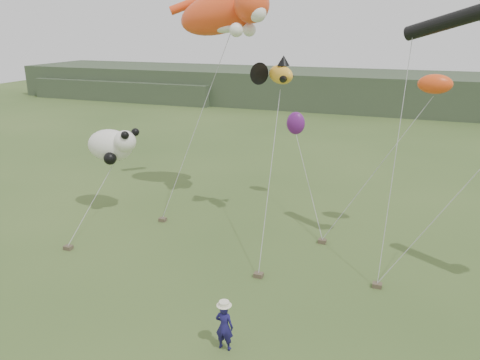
# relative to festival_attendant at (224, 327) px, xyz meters

# --- Properties ---
(ground) EXTENTS (120.00, 120.00, 0.00)m
(ground) POSITION_rel_festival_attendant_xyz_m (-0.76, 1.17, -0.76)
(ground) COLOR #385123
(ground) RESTS_ON ground
(headland) EXTENTS (90.00, 13.00, 4.00)m
(headland) POSITION_rel_festival_attendant_xyz_m (-3.87, 45.86, 1.16)
(headland) COLOR #2D3D28
(headland) RESTS_ON ground
(festival_attendant) EXTENTS (0.56, 0.37, 1.52)m
(festival_attendant) POSITION_rel_festival_attendant_xyz_m (0.00, 0.00, 0.00)
(festival_attendant) COLOR #1A1551
(festival_attendant) RESTS_ON ground
(sandbag_anchors) EXTENTS (13.09, 4.70, 0.17)m
(sandbag_anchors) POSITION_rel_festival_attendant_xyz_m (-2.05, 5.82, -0.67)
(sandbag_anchors) COLOR brown
(sandbag_anchors) RESTS_ON ground
(cat_kite) EXTENTS (5.85, 3.12, 3.05)m
(cat_kite) POSITION_rel_festival_attendant_xyz_m (-4.30, 11.36, 9.08)
(cat_kite) COLOR #F7481B
(cat_kite) RESTS_ON ground
(fish_kite) EXTENTS (2.73, 1.80, 1.31)m
(fish_kite) POSITION_rel_festival_attendant_xyz_m (-1.53, 9.42, 6.42)
(fish_kite) COLOR gold
(fish_kite) RESTS_ON ground
(panda_kite) EXTENTS (2.83, 1.83, 1.76)m
(panda_kite) POSITION_rel_festival_attendant_xyz_m (-9.28, 8.14, 2.78)
(panda_kite) COLOR white
(panda_kite) RESTS_ON ground
(misc_kites) EXTENTS (7.59, 3.92, 3.64)m
(misc_kites) POSITION_rel_festival_attendant_xyz_m (2.18, 11.29, 4.93)
(misc_kites) COLOR #FA4C17
(misc_kites) RESTS_ON ground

